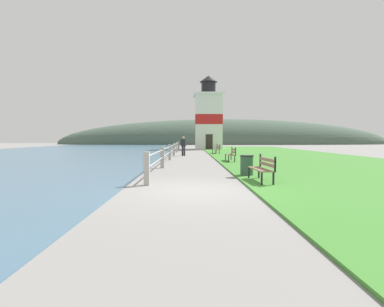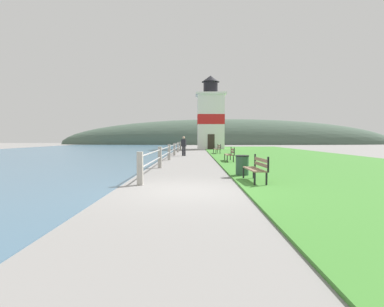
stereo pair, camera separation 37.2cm
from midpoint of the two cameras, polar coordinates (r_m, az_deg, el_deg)
name	(u,v)px [view 1 (the left image)]	position (r m, az deg, el deg)	size (l,w,h in m)	color
ground_plane	(195,191)	(8.70, -0.69, -7.08)	(160.00, 160.00, 0.00)	gray
grass_verge	(281,155)	(26.49, 16.21, -0.35)	(12.00, 50.30, 0.06)	#428433
water_strip	(24,156)	(29.07, -29.61, -0.38)	(24.00, 80.47, 0.01)	#476B84
seawall_railing	(172,149)	(23.39, -4.28, 0.80)	(0.18, 27.68, 1.08)	#A8A399
park_bench_near	(263,167)	(10.32, 12.34, -2.56)	(0.56, 1.66, 0.94)	#846B51
park_bench_midway	(231,153)	(18.99, 6.95, 0.00)	(0.49, 1.76, 0.94)	#846B51
park_bench_far	(217,148)	(28.26, 4.37, 0.99)	(0.58, 1.83, 0.94)	#846B51
lighthouse	(208,118)	(40.69, 2.88, 6.81)	(4.01, 4.01, 9.86)	white
person_strolling	(183,145)	(25.34, -2.07, 1.57)	(0.46, 0.36, 1.65)	#28282D
trash_bin	(247,166)	(11.94, 9.51, -2.33)	(0.54, 0.54, 0.84)	#2D5138
distant_hillside	(223,144)	(72.55, 5.87, 1.78)	(80.00, 16.00, 12.00)	#475B4C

